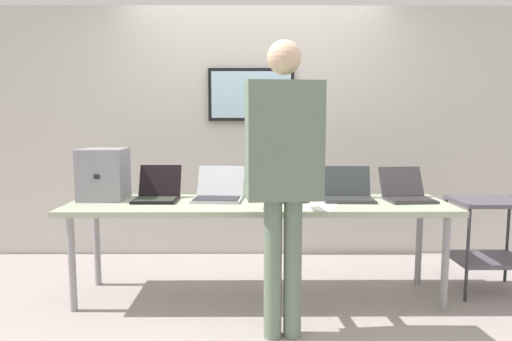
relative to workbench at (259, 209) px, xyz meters
The scene contains 12 objects.
ground 0.70m from the workbench, ahead, with size 8.00×8.00×0.04m, color #A59895.
back_wall 1.25m from the workbench, 90.07° to the left, with size 8.00×0.11×2.41m.
workbench is the anchor object (origin of this frame).
equipment_box 1.22m from the workbench, behind, with size 0.33×0.31×0.39m.
laptop_station_0 0.79m from the workbench, behind, with size 0.33×0.35×0.25m.
laptop_station_1 0.35m from the workbench, 158.39° to the left, with size 0.40×0.42×0.24m.
laptop_station_2 0.25m from the workbench, 27.07° to the left, with size 0.34×0.30×0.23m.
laptop_station_3 0.69m from the workbench, ahead, with size 0.39×0.32×0.25m.
laptop_station_4 1.14m from the workbench, ahead, with size 0.37×0.38×0.24m.
person 0.76m from the workbench, 77.46° to the right, with size 0.48×0.62×1.80m.
paper_sheet 0.47m from the workbench, 21.53° to the right, with size 0.29×0.34×0.00m.
storage_cart 1.80m from the workbench, ahead, with size 0.56×0.44×0.73m.
Camera 1 is at (-0.04, -3.28, 1.35)m, focal length 31.47 mm.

